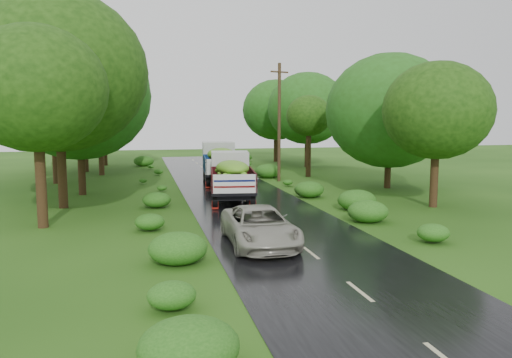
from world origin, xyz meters
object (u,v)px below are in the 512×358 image
object	(u,v)px
truck_near	(231,174)
car	(259,226)
truck_far	(220,161)
utility_pole	(279,121)

from	to	relation	value
truck_near	car	distance (m)	10.27
truck_near	truck_far	size ratio (longest dim) A/B	0.94
car	utility_pole	distance (m)	19.44
truck_near	utility_pole	xyz separation A→B (m)	(5.04, 7.96, 2.95)
truck_far	car	xyz separation A→B (m)	(-1.42, -18.23, -0.91)
truck_far	utility_pole	xyz separation A→B (m)	(4.41, -0.07, 2.84)
truck_near	utility_pole	distance (m)	9.87
car	truck_near	bearing A→B (deg)	86.49
truck_near	car	size ratio (longest dim) A/B	1.32
truck_far	utility_pole	distance (m)	5.25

